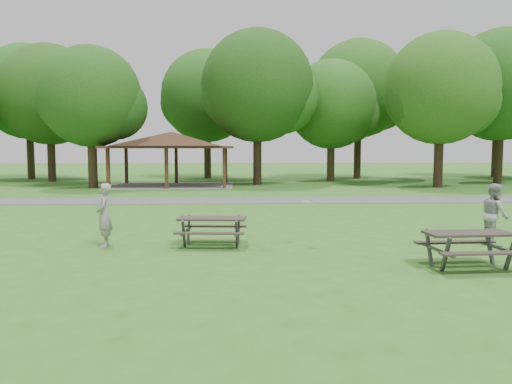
% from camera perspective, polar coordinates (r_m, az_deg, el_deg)
% --- Properties ---
extents(ground, '(160.00, 160.00, 0.00)m').
position_cam_1_polar(ground, '(11.15, -4.30, -8.49)').
color(ground, '#2D651D').
rests_on(ground, ground).
extents(asphalt_path, '(120.00, 3.20, 0.02)m').
position_cam_1_polar(asphalt_path, '(24.97, -3.28, -0.96)').
color(asphalt_path, '#4E4E50').
rests_on(asphalt_path, ground).
extents(pavilion, '(8.60, 7.01, 3.76)m').
position_cam_1_polar(pavilion, '(35.11, -9.65, 5.69)').
color(pavilion, '#3B2215').
rests_on(pavilion, ground).
extents(tree_row_c, '(8.19, 7.80, 10.67)m').
position_cam_1_polar(tree_row_c, '(42.52, -22.41, 9.94)').
color(tree_row_c, black).
rests_on(tree_row_c, ground).
extents(tree_row_d, '(6.93, 6.60, 9.27)m').
position_cam_1_polar(tree_row_d, '(34.78, -18.21, 9.98)').
color(tree_row_d, '#312115').
rests_on(tree_row_d, ground).
extents(tree_row_e, '(8.40, 8.00, 11.02)m').
position_cam_1_polar(tree_row_e, '(36.15, 0.32, 11.64)').
color(tree_row_e, black).
rests_on(tree_row_e, ground).
extents(tree_row_f, '(7.35, 7.00, 9.55)m').
position_cam_1_polar(tree_row_f, '(40.25, 8.73, 9.56)').
color(tree_row_f, '#312315').
rests_on(tree_row_f, ground).
extents(tree_row_g, '(7.77, 7.40, 10.25)m').
position_cam_1_polar(tree_row_g, '(35.81, 20.47, 10.67)').
color(tree_row_g, black).
rests_on(tree_row_g, ground).
extents(tree_row_h, '(8.61, 8.20, 11.37)m').
position_cam_1_polar(tree_row_h, '(41.61, 26.36, 10.59)').
color(tree_row_h, black).
rests_on(tree_row_h, ground).
extents(tree_deep_a, '(8.40, 8.00, 11.38)m').
position_cam_1_polar(tree_deep_a, '(46.89, -24.45, 10.10)').
color(tree_deep_a, '#302215').
rests_on(tree_deep_a, ground).
extents(tree_deep_b, '(8.40, 8.00, 11.13)m').
position_cam_1_polar(tree_deep_b, '(44.13, -5.48, 10.55)').
color(tree_deep_b, black).
rests_on(tree_deep_b, ground).
extents(tree_deep_c, '(8.82, 8.40, 11.90)m').
position_cam_1_polar(tree_deep_c, '(44.45, 11.76, 11.15)').
color(tree_deep_c, black).
rests_on(tree_deep_c, ground).
extents(tree_deep_d, '(8.40, 8.00, 11.27)m').
position_cam_1_polar(tree_deep_d, '(50.51, 25.96, 9.53)').
color(tree_deep_d, black).
rests_on(tree_deep_d, ground).
extents(picnic_table_middle, '(1.90, 1.58, 0.78)m').
position_cam_1_polar(picnic_table_middle, '(13.42, -5.06, -3.70)').
color(picnic_table_middle, '#2F2822').
rests_on(picnic_table_middle, ground).
extents(picnic_table_far, '(1.96, 1.61, 0.81)m').
position_cam_1_polar(picnic_table_far, '(11.84, 23.16, -5.14)').
color(picnic_table_far, '#2C2620').
rests_on(picnic_table_far, ground).
extents(frisbee_in_flight, '(0.29, 0.29, 0.02)m').
position_cam_1_polar(frisbee_in_flight, '(13.29, 5.87, -1.09)').
color(frisbee_in_flight, yellow).
rests_on(frisbee_in_flight, ground).
extents(frisbee_thrower, '(0.51, 0.68, 1.69)m').
position_cam_1_polar(frisbee_thrower, '(13.75, -16.96, -2.55)').
color(frisbee_thrower, gray).
rests_on(frisbee_thrower, ground).
extents(frisbee_catcher, '(0.71, 0.87, 1.67)m').
position_cam_1_polar(frisbee_catcher, '(14.81, 25.60, -2.33)').
color(frisbee_catcher, '#9C9C9F').
rests_on(frisbee_catcher, ground).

